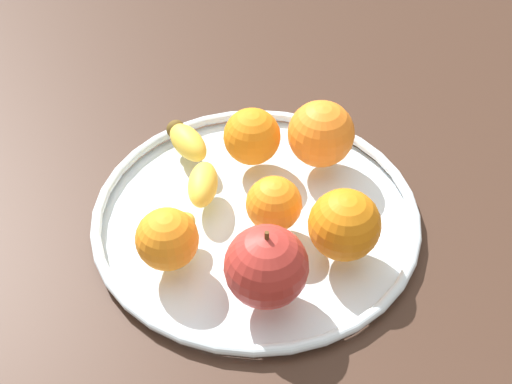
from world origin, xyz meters
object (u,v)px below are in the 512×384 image
(apple, at_px, (266,267))
(orange_back_left, at_px, (252,136))
(orange_center, at_px, (321,134))
(orange_back_right, at_px, (344,225))
(banana, at_px, (187,183))
(fruit_bowl, at_px, (256,217))
(orange_front_left, at_px, (274,204))
(orange_front_right, at_px, (167,239))

(apple, bearing_deg, orange_back_left, 27.47)
(orange_center, bearing_deg, orange_back_right, -150.59)
(banana, xyz_separation_m, orange_center, (0.11, -0.12, 0.02))
(orange_center, height_order, orange_back_left, orange_center)
(orange_center, bearing_deg, orange_back_left, 112.07)
(fruit_bowl, height_order, apple, apple)
(apple, relative_size, orange_front_left, 1.50)
(fruit_bowl, distance_m, orange_center, 0.12)
(orange_front_left, relative_size, orange_center, 0.77)
(orange_front_left, height_order, orange_back_right, orange_back_right)
(orange_front_right, relative_size, orange_front_left, 1.07)
(banana, bearing_deg, orange_back_right, -113.01)
(orange_back_right, relative_size, orange_center, 0.97)
(fruit_bowl, bearing_deg, orange_center, -17.76)
(orange_front_right, height_order, orange_front_left, orange_front_right)
(fruit_bowl, xyz_separation_m, apple, (-0.10, -0.05, 0.05))
(banana, distance_m, apple, 0.17)
(banana, distance_m, orange_center, 0.16)
(orange_front_left, distance_m, orange_back_left, 0.11)
(fruit_bowl, relative_size, orange_front_left, 6.05)
(banana, distance_m, orange_back_left, 0.10)
(fruit_bowl, bearing_deg, orange_front_left, -110.44)
(fruit_bowl, xyz_separation_m, orange_back_right, (-0.01, -0.10, 0.05))
(orange_front_left, bearing_deg, orange_back_right, -94.09)
(fruit_bowl, relative_size, orange_back_right, 4.86)
(orange_center, bearing_deg, fruit_bowl, 162.24)
(banana, xyz_separation_m, orange_back_right, (-0.01, -0.19, 0.02))
(fruit_bowl, height_order, orange_front_right, orange_front_right)
(fruit_bowl, distance_m, orange_back_right, 0.12)
(orange_front_left, height_order, orange_center, orange_center)
(orange_back_right, bearing_deg, apple, 149.09)
(orange_center, bearing_deg, orange_front_right, 156.77)
(orange_back_right, xyz_separation_m, orange_center, (0.12, 0.07, 0.00))
(orange_front_left, bearing_deg, banana, 87.60)
(fruit_bowl, bearing_deg, orange_back_right, -98.12)
(fruit_bowl, bearing_deg, banana, 93.26)
(orange_back_right, bearing_deg, fruit_bowl, 81.88)
(banana, height_order, orange_back_right, orange_back_right)
(fruit_bowl, height_order, orange_back_right, orange_back_right)
(banana, height_order, apple, apple)
(fruit_bowl, bearing_deg, orange_front_right, 151.27)
(apple, xyz_separation_m, orange_front_left, (0.09, 0.03, -0.01))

